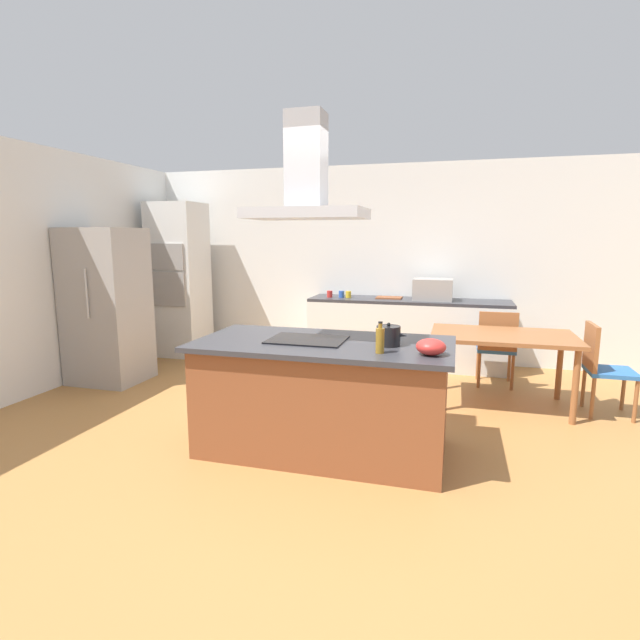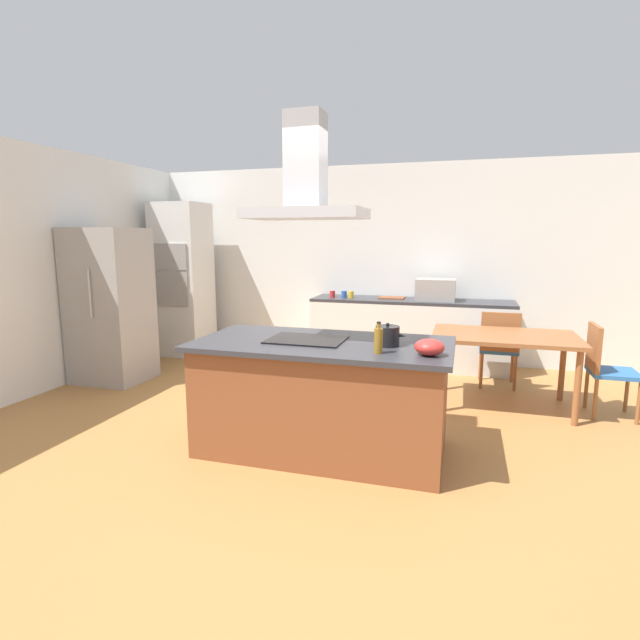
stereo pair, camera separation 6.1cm
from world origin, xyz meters
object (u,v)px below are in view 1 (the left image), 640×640
(coffee_mug_blue, at_px, (341,294))
(dining_table, at_px, (502,342))
(olive_oil_bottle, at_px, (380,340))
(range_hood, at_px, (306,185))
(cooktop, at_px, (307,340))
(coffee_mug_red, at_px, (330,294))
(tea_kettle, at_px, (389,336))
(coffee_mug_yellow, at_px, (348,294))
(cutting_board, at_px, (389,298))
(countertop_microwave, at_px, (433,290))
(wall_oven_stack, at_px, (179,280))
(mixing_bowl, at_px, (431,347))
(chair_facing_back_wall, at_px, (496,344))
(chair_at_right_end, at_px, (602,363))
(refrigerator, at_px, (107,306))

(coffee_mug_blue, relative_size, dining_table, 0.06)
(olive_oil_bottle, height_order, range_hood, range_hood)
(cooktop, xyz_separation_m, olive_oil_bottle, (0.62, -0.27, 0.09))
(olive_oil_bottle, xyz_separation_m, dining_table, (0.98, 1.79, -0.33))
(cooktop, xyz_separation_m, coffee_mug_red, (-0.55, 2.83, 0.04))
(tea_kettle, relative_size, olive_oil_bottle, 1.03)
(coffee_mug_red, bearing_deg, coffee_mug_yellow, 4.39)
(cutting_board, bearing_deg, coffee_mug_blue, -173.03)
(tea_kettle, distance_m, countertop_microwave, 2.90)
(countertop_microwave, distance_m, wall_oven_stack, 3.61)
(mixing_bowl, bearing_deg, cutting_board, 102.81)
(coffee_mug_blue, height_order, wall_oven_stack, wall_oven_stack)
(tea_kettle, bearing_deg, chair_facing_back_wall, 66.55)
(countertop_microwave, bearing_deg, coffee_mug_red, -177.73)
(mixing_bowl, bearing_deg, olive_oil_bottle, -172.89)
(chair_facing_back_wall, xyz_separation_m, chair_at_right_end, (0.92, -0.67, 0.00))
(tea_kettle, distance_m, chair_at_right_end, 2.46)
(refrigerator, xyz_separation_m, dining_table, (4.45, 0.33, -0.24))
(mixing_bowl, bearing_deg, dining_table, 70.30)
(chair_facing_back_wall, bearing_deg, coffee_mug_red, 163.32)
(cutting_board, distance_m, refrigerator, 3.56)
(cooktop, height_order, wall_oven_stack, wall_oven_stack)
(tea_kettle, distance_m, cutting_board, 2.97)
(coffee_mug_red, relative_size, cutting_board, 0.26)
(olive_oil_bottle, height_order, refrigerator, refrigerator)
(wall_oven_stack, bearing_deg, countertop_microwave, 3.72)
(mixing_bowl, bearing_deg, tea_kettle, 146.12)
(mixing_bowl, distance_m, chair_facing_back_wall, 2.53)
(olive_oil_bottle, relative_size, coffee_mug_yellow, 2.52)
(coffee_mug_yellow, height_order, chair_at_right_end, coffee_mug_yellow)
(dining_table, distance_m, chair_at_right_end, 0.93)
(countertop_microwave, height_order, cutting_board, countertop_microwave)
(tea_kettle, height_order, refrigerator, refrigerator)
(coffee_mug_red, relative_size, refrigerator, 0.05)
(coffee_mug_blue, height_order, refrigerator, refrigerator)
(countertop_microwave, distance_m, coffee_mug_blue, 1.22)
(refrigerator, height_order, chair_at_right_end, refrigerator)
(countertop_microwave, bearing_deg, mixing_bowl, -87.35)
(chair_at_right_end, bearing_deg, cutting_board, 147.96)
(mixing_bowl, xyz_separation_m, coffee_mug_blue, (-1.36, 3.08, -0.01))
(countertop_microwave, bearing_deg, cooktop, -106.10)
(cutting_board, bearing_deg, mixing_bowl, -77.19)
(mixing_bowl, xyz_separation_m, countertop_microwave, (-0.14, 3.11, 0.08))
(refrigerator, distance_m, range_hood, 3.31)
(mixing_bowl, distance_m, coffee_mug_red, 3.41)
(mixing_bowl, bearing_deg, range_hood, 166.76)
(tea_kettle, height_order, mixing_bowl, tea_kettle)
(dining_table, bearing_deg, wall_oven_stack, 165.49)
(coffee_mug_blue, xyz_separation_m, coffee_mug_yellow, (0.10, -0.01, 0.00))
(coffee_mug_blue, distance_m, dining_table, 2.41)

